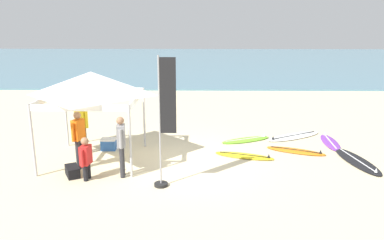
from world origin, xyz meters
TOP-DOWN VIEW (x-y plane):
  - ground_plane at (0.00, 0.00)m, footprint 80.00×80.00m
  - sea at (0.00, 30.26)m, footprint 80.00×36.00m
  - canopy_tent at (-2.76, 0.07)m, footprint 2.79×2.79m
  - surfboard_white at (3.97, 2.57)m, footprint 2.45×1.79m
  - surfboard_yellow at (1.89, 0.40)m, footprint 1.96×1.08m
  - surfboard_lime at (2.14, 2.09)m, footprint 1.96×1.26m
  - surfboard_orange at (3.64, 0.90)m, footprint 1.97×1.25m
  - surfboard_black at (5.29, 0.00)m, footprint 0.98×2.48m
  - surfboard_purple at (5.09, 1.86)m, footprint 0.67×1.94m
  - person_orange at (-3.03, -0.65)m, footprint 0.34×0.51m
  - person_yellow at (-3.35, 0.66)m, footprint 0.50×0.36m
  - person_grey at (-1.69, -1.22)m, footprint 0.27×0.54m
  - person_red at (-2.61, -1.46)m, footprint 0.27×0.55m
  - banner_flag at (-0.44, -1.84)m, footprint 0.60×0.36m
  - gear_bag_near_tent at (-3.09, -1.22)m, footprint 0.57×0.68m
  - cooler_box at (-2.60, 1.01)m, footprint 0.50×0.36m

SIDE VIEW (x-z plane):
  - ground_plane at x=0.00m, z-range 0.00..0.00m
  - surfboard_white at x=3.97m, z-range -0.06..0.13m
  - surfboard_black at x=5.29m, z-range -0.06..0.13m
  - surfboard_orange at x=3.64m, z-range -0.06..0.13m
  - surfboard_lime at x=2.14m, z-range -0.06..0.13m
  - surfboard_purple at x=5.09m, z-range -0.06..0.13m
  - surfboard_yellow at x=1.89m, z-range -0.06..0.13m
  - sea at x=0.00m, z-range 0.00..0.10m
  - gear_bag_near_tent at x=-3.09m, z-range 0.00..0.28m
  - cooler_box at x=-2.60m, z-range 0.00..0.39m
  - person_red at x=-2.61m, z-range 0.06..1.26m
  - person_orange at x=-3.03m, z-range 0.13..1.84m
  - person_yellow at x=-3.35m, z-range 0.13..1.84m
  - person_grey at x=-1.69m, z-range 0.13..1.84m
  - banner_flag at x=-0.44m, z-range -0.13..3.27m
  - canopy_tent at x=-2.76m, z-range 1.01..3.76m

